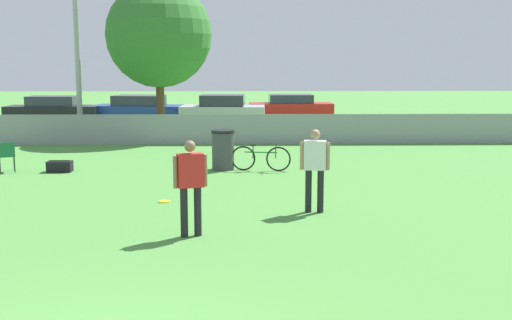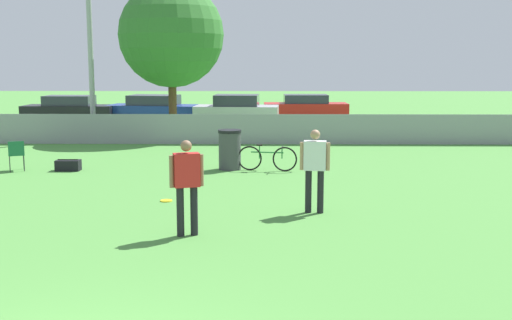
% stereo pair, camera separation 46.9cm
% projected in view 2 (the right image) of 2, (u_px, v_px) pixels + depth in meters
% --- Properties ---
extents(fence_backline, '(27.06, 0.07, 1.21)m').
position_uv_depth(fence_backline, '(209.00, 129.00, 23.47)').
color(fence_backline, gray).
rests_on(fence_backline, ground_plane).
extents(light_pole, '(0.90, 0.36, 8.26)m').
position_uv_depth(light_pole, '(89.00, 11.00, 24.12)').
color(light_pole, '#9E9EA3').
rests_on(light_pole, ground_plane).
extents(tree_near_pole, '(4.10, 4.10, 6.08)m').
position_uv_depth(tree_near_pole, '(171.00, 35.00, 24.98)').
color(tree_near_pole, brown).
rests_on(tree_near_pole, ground_plane).
extents(player_defender_red, '(0.58, 0.34, 1.68)m').
position_uv_depth(player_defender_red, '(187.00, 180.00, 11.05)').
color(player_defender_red, black).
rests_on(player_defender_red, ground_plane).
extents(player_receiver_white, '(0.59, 0.28, 1.68)m').
position_uv_depth(player_receiver_white, '(315.00, 165.00, 12.74)').
color(player_receiver_white, black).
rests_on(player_receiver_white, ground_plane).
extents(frisbee_disc, '(0.26, 0.26, 0.03)m').
position_uv_depth(frisbee_disc, '(166.00, 201.00, 13.93)').
color(frisbee_disc, yellow).
rests_on(frisbee_disc, ground_plane).
extents(folding_chair_sideline, '(0.55, 0.55, 0.84)m').
position_uv_depth(folding_chair_sideline, '(16.00, 153.00, 17.69)').
color(folding_chair_sideline, '#333338').
rests_on(folding_chair_sideline, ground_plane).
extents(bicycle_sideline, '(1.66, 0.45, 0.74)m').
position_uv_depth(bicycle_sideline, '(267.00, 158.00, 17.73)').
color(bicycle_sideline, black).
rests_on(bicycle_sideline, ground_plane).
extents(trash_bin, '(0.65, 0.65, 1.12)m').
position_uv_depth(trash_bin, '(230.00, 150.00, 17.96)').
color(trash_bin, '#3F3F44').
rests_on(trash_bin, ground_plane).
extents(gear_bag_sideline, '(0.66, 0.36, 0.32)m').
position_uv_depth(gear_bag_sideline, '(68.00, 165.00, 17.81)').
color(gear_bag_sideline, black).
rests_on(gear_bag_sideline, ground_plane).
extents(parked_car_dark, '(4.49, 1.77, 1.33)m').
position_uv_depth(parked_car_dark, '(70.00, 109.00, 31.84)').
color(parked_car_dark, black).
rests_on(parked_car_dark, ground_plane).
extents(parked_car_blue, '(4.79, 2.56, 1.34)m').
position_uv_depth(parked_car_blue, '(154.00, 109.00, 32.04)').
color(parked_car_blue, black).
rests_on(parked_car_blue, ground_plane).
extents(parked_car_silver, '(4.08, 2.08, 1.43)m').
position_uv_depth(parked_car_silver, '(237.00, 110.00, 30.71)').
color(parked_car_silver, black).
rests_on(parked_car_silver, ground_plane).
extents(parked_car_red, '(4.46, 1.81, 1.25)m').
position_uv_depth(parked_car_red, '(306.00, 106.00, 34.15)').
color(parked_car_red, black).
rests_on(parked_car_red, ground_plane).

